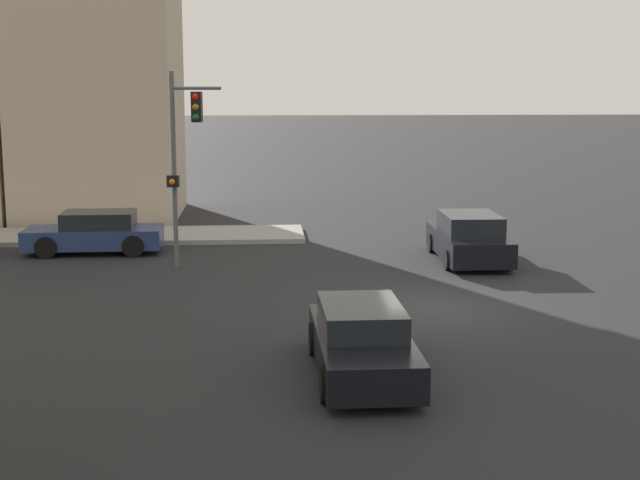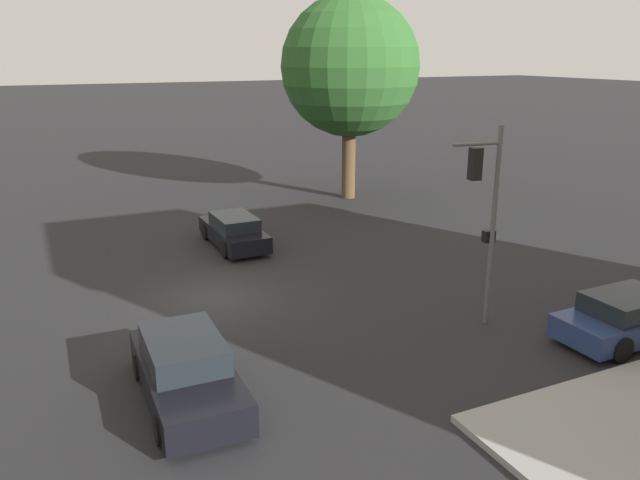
# 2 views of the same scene
# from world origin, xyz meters

# --- Properties ---
(ground_plane) EXTENTS (300.00, 300.00, 0.00)m
(ground_plane) POSITION_xyz_m (0.00, 0.00, 0.00)
(ground_plane) COLOR black
(rowhouse_backdrop) EXTENTS (7.82, 12.38, 11.98)m
(rowhouse_backdrop) POSITION_xyz_m (16.48, 13.41, 5.87)
(rowhouse_backdrop) COLOR #BCA893
(rowhouse_backdrop) RESTS_ON ground_plane
(traffic_signal) EXTENTS (0.48, 1.68, 5.92)m
(traffic_signal) POSITION_xyz_m (5.40, 6.55, 3.80)
(traffic_signal) COLOR #515456
(traffic_signal) RESTS_ON ground_plane
(crossing_car_0) EXTENTS (4.79, 2.11, 1.53)m
(crossing_car_0) POSITION_xyz_m (5.88, -2.30, 0.72)
(crossing_car_0) COLOR black
(crossing_car_0) RESTS_ON ground_plane
(crossing_car_1) EXTENTS (4.56, 1.87, 1.36)m
(crossing_car_1) POSITION_xyz_m (-5.15, 2.40, 0.65)
(crossing_car_1) COLOR black
(crossing_car_1) RESTS_ON ground_plane
(parked_car_0) EXTENTS (2.00, 4.49, 1.39)m
(parked_car_0) POSITION_xyz_m (8.10, 9.77, 0.67)
(parked_car_0) COLOR navy
(parked_car_0) RESTS_ON ground_plane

